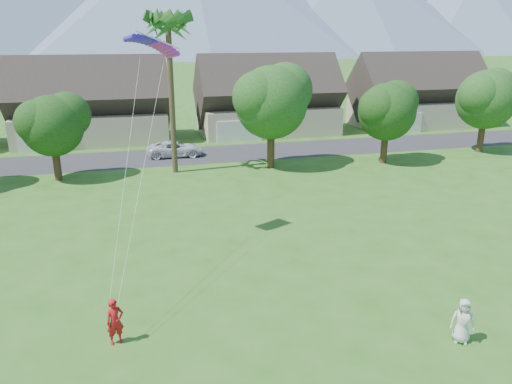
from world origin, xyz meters
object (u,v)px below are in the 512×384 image
object	(u,v)px
watcher	(463,321)
parafoil_kite	(153,42)
kite_flyer	(115,322)
parked_car	(175,149)

from	to	relation	value
watcher	parafoil_kite	size ratio (longest dim) A/B	0.61
kite_flyer	parked_car	world-z (taller)	kite_flyer
kite_flyer	parked_car	distance (m)	29.27
kite_flyer	parked_car	xyz separation A→B (m)	(5.13, 28.81, -0.18)
kite_flyer	parafoil_kite	world-z (taller)	parafoil_kite
parked_car	parafoil_kite	size ratio (longest dim) A/B	1.78
kite_flyer	parafoil_kite	size ratio (longest dim) A/B	0.62
watcher	parked_car	xyz separation A→B (m)	(-7.10, 31.94, -0.16)
kite_flyer	parafoil_kite	distance (m)	13.57
parked_car	parafoil_kite	xyz separation A→B (m)	(-2.63, -19.49, 9.71)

